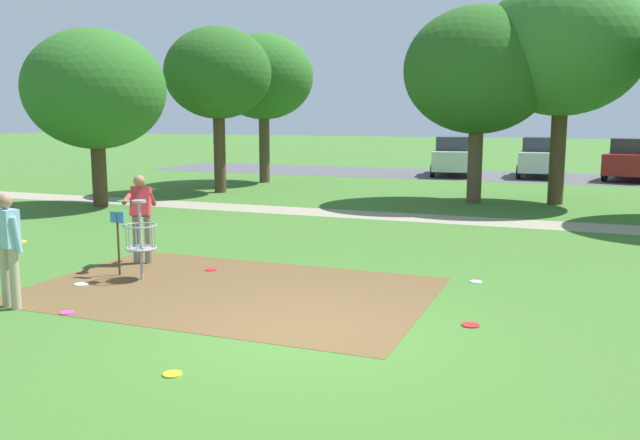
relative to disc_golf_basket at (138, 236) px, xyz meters
name	(u,v)px	position (x,y,z in m)	size (l,w,h in m)	color
ground_plane	(306,334)	(3.86, -1.71, -0.75)	(160.00, 160.00, 0.00)	#3D6B28
dirt_tee_pad	(229,290)	(1.84, -0.12, -0.75)	(6.47, 4.23, 0.01)	brown
disc_golf_basket	(138,236)	(0.00, 0.00, 0.00)	(0.98, 0.58, 1.39)	#9E9EA3
player_foreground_watching	(141,213)	(-0.69, 1.05, 0.23)	(0.48, 1.17, 1.71)	slate
player_throwing	(8,244)	(-0.67, -2.18, 0.21)	(0.49, 0.43, 1.71)	tan
frisbee_near_basket	(471,325)	(5.81, -0.57, -0.74)	(0.25, 0.25, 0.02)	red
frisbee_by_tee	(81,284)	(-0.66, -0.72, -0.74)	(0.24, 0.24, 0.02)	white
frisbee_mid_grass	(67,313)	(0.29, -2.11, -0.74)	(0.21, 0.21, 0.02)	#E53D99
frisbee_far_left	(211,270)	(0.83, 1.01, -0.74)	(0.22, 0.22, 0.02)	red
frisbee_far_right	(172,374)	(3.02, -3.53, -0.74)	(0.21, 0.21, 0.02)	gold
frisbee_scattered_a	(476,282)	(5.52, 1.88, -0.74)	(0.21, 0.21, 0.02)	white
tree_near_left	(95,90)	(-6.87, 7.39, 2.84)	(4.28, 4.28, 5.43)	#4C3823
tree_near_right	(263,77)	(-5.44, 16.15, 3.63)	(4.16, 4.16, 6.18)	brown
tree_mid_right	(563,47)	(6.38, 13.17, 4.18)	(5.08, 5.08, 7.12)	#4C3823
tree_far_left	(218,74)	(-5.31, 12.15, 3.55)	(3.87, 3.87, 5.98)	#4C3823
tree_far_center	(478,71)	(3.88, 12.63, 3.47)	(4.75, 4.75, 6.26)	brown
parking_lot_strip	(506,176)	(3.86, 22.78, -0.75)	(36.00, 6.00, 0.01)	#4C4C51
parked_car_leftmost	(454,156)	(1.47, 22.47, 0.17)	(2.37, 4.39, 1.84)	silver
parked_car_center_left	(541,157)	(5.37, 23.14, 0.17)	(2.04, 4.23, 1.84)	silver
parked_car_center_right	(634,159)	(9.26, 22.94, 0.17)	(2.73, 4.50, 1.84)	maroon
gravel_path	(451,220)	(3.86, 8.67, -0.75)	(40.00, 1.51, 0.00)	gray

